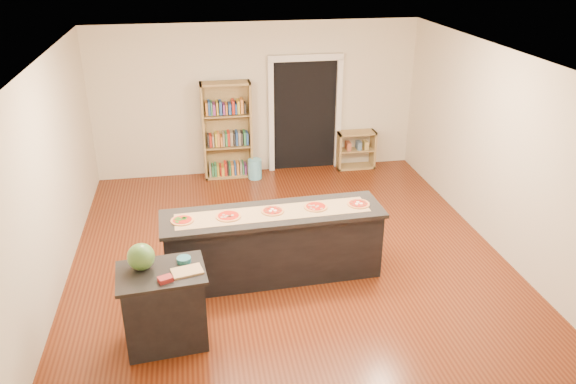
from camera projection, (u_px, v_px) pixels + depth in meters
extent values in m
cube|color=beige|center=(291.00, 170.00, 7.23)|extent=(6.00, 7.00, 2.80)
cube|color=#5D2710|center=(290.00, 263.00, 7.81)|extent=(6.00, 7.00, 0.01)
cube|color=white|center=(291.00, 61.00, 6.65)|extent=(6.00, 7.00, 0.01)
cube|color=black|center=(305.00, 116.00, 10.64)|extent=(1.20, 0.02, 2.10)
cube|color=silver|center=(271.00, 118.00, 10.50)|extent=(0.10, 0.08, 2.10)
cube|color=silver|center=(338.00, 115.00, 10.70)|extent=(0.10, 0.08, 2.10)
cube|color=silver|center=(306.00, 58.00, 10.14)|extent=(1.40, 0.08, 0.12)
cube|color=black|center=(273.00, 246.00, 7.35)|extent=(2.77, 0.69, 0.89)
cube|color=black|center=(273.00, 214.00, 7.16)|extent=(2.85, 0.77, 0.05)
cube|color=black|center=(165.00, 309.00, 6.13)|extent=(0.85, 0.60, 0.88)
cube|color=black|center=(161.00, 273.00, 5.93)|extent=(0.93, 0.68, 0.04)
cube|color=#9F834D|center=(227.00, 131.00, 10.29)|extent=(0.90, 0.32, 1.80)
cube|color=#9F834D|center=(356.00, 150.00, 10.91)|extent=(0.74, 0.32, 0.74)
cylinder|color=#64BEDF|center=(255.00, 169.00, 10.49)|extent=(0.26, 0.26, 0.37)
cube|color=#8E6A49|center=(273.00, 213.00, 7.13)|extent=(2.49, 0.54, 0.00)
sphere|color=#144214|center=(141.00, 257.00, 5.92)|extent=(0.29, 0.29, 0.29)
cube|color=tan|center=(187.00, 271.00, 5.91)|extent=(0.36, 0.28, 0.02)
cube|color=maroon|center=(165.00, 279.00, 5.75)|extent=(0.17, 0.15, 0.05)
cylinder|color=#195966|center=(184.00, 260.00, 6.08)|extent=(0.15, 0.15, 0.06)
cylinder|color=#BD7F48|center=(182.00, 220.00, 6.92)|extent=(0.27, 0.27, 0.02)
cylinder|color=#A5190C|center=(182.00, 220.00, 6.92)|extent=(0.23, 0.23, 0.00)
cylinder|color=#BD7F48|center=(228.00, 216.00, 7.02)|extent=(0.32, 0.32, 0.02)
cylinder|color=#A5190C|center=(228.00, 215.00, 7.02)|extent=(0.27, 0.27, 0.00)
cylinder|color=#BD7F48|center=(273.00, 211.00, 7.16)|extent=(0.30, 0.30, 0.02)
cylinder|color=#A5190C|center=(273.00, 210.00, 7.15)|extent=(0.25, 0.25, 0.00)
cylinder|color=#BD7F48|center=(316.00, 207.00, 7.27)|extent=(0.29, 0.29, 0.02)
cylinder|color=#A5190C|center=(316.00, 206.00, 7.26)|extent=(0.24, 0.24, 0.00)
cylinder|color=#BD7F48|center=(358.00, 204.00, 7.35)|extent=(0.31, 0.31, 0.02)
cylinder|color=#A5190C|center=(358.00, 203.00, 7.34)|extent=(0.25, 0.25, 0.00)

